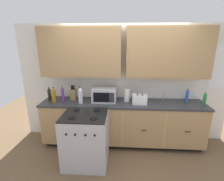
% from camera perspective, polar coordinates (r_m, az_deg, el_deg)
% --- Properties ---
extents(ground_plane, '(8.13, 8.13, 0.00)m').
position_cam_1_polar(ground_plane, '(3.54, 3.42, -20.19)').
color(ground_plane, brown).
extents(wall_unit, '(4.45, 0.40, 2.46)m').
position_cam_1_polar(wall_unit, '(3.37, 4.01, 8.97)').
color(wall_unit, white).
rests_on(wall_unit, ground_plane).
extents(counter_run, '(3.28, 0.64, 0.94)m').
position_cam_1_polar(counter_run, '(3.54, 3.62, -11.00)').
color(counter_run, black).
rests_on(counter_run, ground_plane).
extents(stove_range, '(0.76, 0.68, 0.95)m').
position_cam_1_polar(stove_range, '(3.06, -8.98, -16.11)').
color(stove_range, '#B7B7BC').
rests_on(stove_range, ground_plane).
extents(microwave, '(0.48, 0.37, 0.28)m').
position_cam_1_polar(microwave, '(3.37, -2.66, -1.41)').
color(microwave, '#B7B7BC').
rests_on(microwave, counter_run).
extents(toaster, '(0.28, 0.18, 0.19)m').
position_cam_1_polar(toaster, '(3.27, 9.46, -2.97)').
color(toaster, white).
rests_on(toaster, counter_run).
extents(knife_block, '(0.11, 0.14, 0.31)m').
position_cam_1_polar(knife_block, '(3.56, -13.15, -1.26)').
color(knife_block, '#9C794E').
rests_on(knife_block, counter_run).
extents(sink_faucet, '(0.02, 0.02, 0.20)m').
position_cam_1_polar(sink_faucet, '(3.63, 17.41, -1.52)').
color(sink_faucet, '#B2B5BA').
rests_on(sink_faucet, counter_run).
extents(paper_towel_roll, '(0.12, 0.12, 0.26)m').
position_cam_1_polar(paper_towel_roll, '(3.38, 5.17, -1.57)').
color(paper_towel_roll, white).
rests_on(paper_towel_roll, counter_run).
extents(bottle_dark, '(0.07, 0.07, 0.27)m').
position_cam_1_polar(bottle_dark, '(3.70, -20.79, -0.98)').
color(bottle_dark, black).
rests_on(bottle_dark, counter_run).
extents(bottle_amber, '(0.08, 0.08, 0.32)m').
position_cam_1_polar(bottle_amber, '(3.48, -19.43, -1.50)').
color(bottle_amber, '#9E6619').
rests_on(bottle_amber, counter_run).
extents(bottle_clear, '(0.08, 0.08, 0.34)m').
position_cam_1_polar(bottle_clear, '(3.30, -10.83, -1.62)').
color(bottle_clear, silver).
rests_on(bottle_clear, counter_run).
extents(bottle_blue, '(0.06, 0.06, 0.27)m').
position_cam_1_polar(bottle_blue, '(3.66, 24.41, -1.57)').
color(bottle_blue, blue).
rests_on(bottle_blue, counter_run).
extents(bottle_violet, '(0.06, 0.06, 0.33)m').
position_cam_1_polar(bottle_violet, '(3.45, -16.58, -1.28)').
color(bottle_violet, '#663384').
rests_on(bottle_violet, counter_run).
extents(bottle_green, '(0.06, 0.06, 0.26)m').
position_cam_1_polar(bottle_green, '(3.64, 29.32, -2.46)').
color(bottle_green, '#237A38').
rests_on(bottle_green, counter_run).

